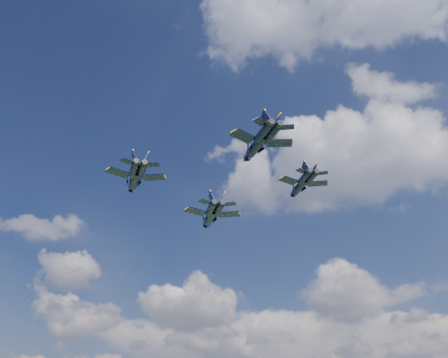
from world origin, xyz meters
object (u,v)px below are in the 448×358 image
jet_lead (210,217)px  jet_left (134,180)px  jet_slot (256,146)px  jet_right (300,186)px

jet_lead → jet_left: (-4.00, -23.33, -0.27)m
jet_left → jet_slot: 25.11m
jet_lead → jet_slot: 31.14m
jet_left → jet_right: bearing=-3.0°
jet_right → jet_slot: (-0.72, -21.43, -1.48)m
jet_lead → jet_slot: (21.08, -22.91, 0.84)m
jet_lead → jet_left: bearing=-138.9°
jet_left → jet_lead: bearing=37.0°
jet_left → jet_right: 33.91m
jet_lead → jet_left: 23.67m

